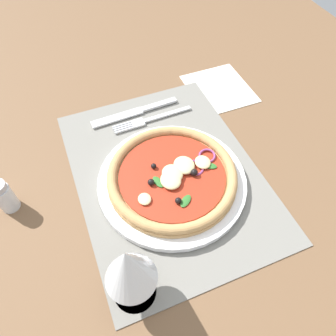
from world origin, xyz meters
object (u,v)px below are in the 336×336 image
at_px(fork, 148,120).
at_px(knife, 134,112).
at_px(wine_glass, 129,268).
at_px(pepper_shaker, 4,196).
at_px(napkin, 219,88).
at_px(plate, 171,181).
at_px(pizza, 172,176).

distance_m(fork, knife, 0.04).
relative_size(wine_glass, pepper_shaker, 2.22).
xyz_separation_m(wine_glass, napkin, (0.37, -0.34, -0.10)).
height_order(wine_glass, napkin, wine_glass).
bearing_deg(fork, napkin, -169.07).
bearing_deg(plate, pepper_shaker, 77.21).
bearing_deg(pepper_shaker, napkin, -73.17).
bearing_deg(wine_glass, fork, -23.11).
bearing_deg(pepper_shaker, plate, -102.79).
relative_size(plate, napkin, 1.75).
bearing_deg(fork, plate, 83.15).
height_order(knife, napkin, knife).
xyz_separation_m(napkin, pepper_shaker, (-0.15, 0.50, 0.03)).
distance_m(pizza, pepper_shaker, 0.29).
relative_size(knife, pepper_shaker, 2.99).
bearing_deg(napkin, knife, 92.10).
height_order(fork, pepper_shaker, pepper_shaker).
height_order(wine_glass, pepper_shaker, wine_glass).
xyz_separation_m(fork, napkin, (0.04, -0.20, -0.00)).
height_order(plate, pepper_shaker, pepper_shaker).
bearing_deg(wine_glass, plate, -37.91).
relative_size(plate, pepper_shaker, 4.09).
bearing_deg(plate, pizza, -104.60).
bearing_deg(fork, wine_glass, 65.72).
bearing_deg(plate, fork, -5.67).
distance_m(pizza, wine_glass, 0.22).
xyz_separation_m(pizza, wine_glass, (-0.16, 0.13, 0.07)).
xyz_separation_m(pizza, fork, (0.17, -0.02, -0.02)).
height_order(fork, napkin, fork).
distance_m(wine_glass, napkin, 0.51).
bearing_deg(napkin, pizza, 135.32).
height_order(fork, wine_glass, wine_glass).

